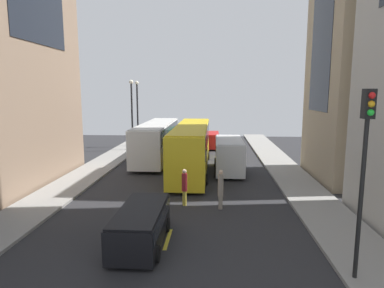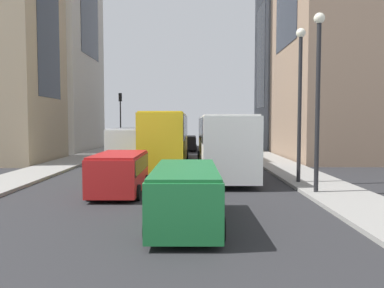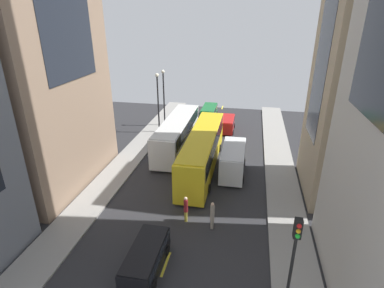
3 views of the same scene
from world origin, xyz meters
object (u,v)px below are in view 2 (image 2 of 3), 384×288
Objects in this scene: city_bus_white at (222,139)px; car_green_2 at (186,191)px; delivery_van_white at (128,143)px; pedestrian_walking_far at (173,143)px; streetcar_yellow at (168,135)px; traffic_light_near_corner at (120,110)px; pedestrian_waiting_curb at (250,137)px; car_red_0 at (120,170)px; car_black_1 at (188,142)px; pedestrian_crossing_near at (152,142)px.

city_bus_white is 2.54× the size of car_green_2.
delivery_van_white reaches higher than pedestrian_walking_far.
traffic_light_near_corner is at bearing -67.55° from streetcar_yellow.
streetcar_yellow is 15.35m from car_green_2.
car_green_2 is 2.37× the size of pedestrian_walking_far.
car_green_2 is (1.94, 11.10, -1.01)m from city_bus_white.
pedestrian_walking_far is at bearing -73.83° from city_bus_white.
city_bus_white is 2.00× the size of traffic_light_near_corner.
city_bus_white is 13.06m from pedestrian_walking_far.
car_red_0 is at bearing -133.60° from pedestrian_waiting_curb.
car_red_0 is 0.93× the size of car_black_1.
traffic_light_near_corner is at bearing -75.55° from car_green_2.
delivery_van_white is 11.23m from car_red_0.
traffic_light_near_corner is (7.90, -30.65, 3.37)m from car_green_2.
pedestrian_waiting_curb is 0.34× the size of traffic_light_near_corner.
car_black_1 is at bearing -26.19° from pedestrian_crossing_near.
pedestrian_waiting_curb reaches higher than car_black_1.
streetcar_yellow is at bearing 170.64° from delivery_van_white.
pedestrian_crossing_near is (3.64, -24.07, 0.14)m from car_green_2.
pedestrian_walking_far reaches higher than car_black_1.
pedestrian_waiting_curb is (-5.00, -21.44, -0.74)m from city_bus_white.
pedestrian_crossing_near is at bearing -76.54° from streetcar_yellow.
streetcar_yellow is at bearing 112.45° from traffic_light_near_corner.
car_red_0 is 1.92× the size of pedestrian_crossing_near.
streetcar_yellow reaches higher than car_red_0.
car_green_2 is at bearing -126.32° from pedestrian_waiting_curb.
pedestrian_walking_far is 0.95× the size of pedestrian_crossing_near.
pedestrian_walking_far reaches higher than car_red_0.
streetcar_yellow is 3.34× the size of car_red_0.
streetcar_yellow is at bearing -50.03° from city_bus_white.
pedestrian_crossing_near reaches higher than car_green_2.
car_black_1 is at bearing -95.95° from car_red_0.
delivery_van_white is at bearing 80.47° from pedestrian_walking_far.
city_bus_white is at bearing 115.93° from pedestrian_walking_far.
car_green_2 is (-0.36, 28.46, 0.10)m from car_black_1.
delivery_van_white is at bearing 72.19° from car_black_1.
pedestrian_walking_far is at bearing -93.48° from car_red_0.
car_red_0 is 19.47m from pedestrian_crossing_near.
car_black_1 is at bearing -95.04° from streetcar_yellow.
delivery_van_white is (2.93, -0.48, -0.61)m from streetcar_yellow.
city_bus_white is 17.55m from car_black_1.
pedestrian_waiting_curb is at bearing -102.03° from car_green_2.
delivery_van_white reaches higher than pedestrian_waiting_curb.
car_black_1 is (-2.49, -23.85, -0.10)m from car_red_0.
car_green_2 is at bearing 121.69° from car_red_0.
car_green_2 is 2.25× the size of pedestrian_crossing_near.
streetcar_yellow reaches higher than pedestrian_walking_far.
delivery_van_white is 20.32m from pedestrian_waiting_curb.
delivery_van_white reaches higher than car_black_1.
pedestrian_walking_far is 9.93m from traffic_light_near_corner.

